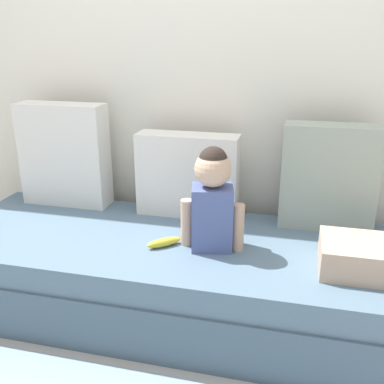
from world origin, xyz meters
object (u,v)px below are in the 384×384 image
(throw_pillow_right, at_px, (329,177))
(throw_pillow_center, at_px, (188,175))
(couch, at_px, (172,274))
(toddler, at_px, (212,198))
(banana, at_px, (164,242))
(throw_pillow_left, at_px, (65,155))
(folded_blanket, at_px, (369,258))

(throw_pillow_right, bearing_deg, throw_pillow_center, 180.00)
(couch, xyz_separation_m, toddler, (0.21, -0.04, 0.44))
(throw_pillow_right, height_order, banana, throw_pillow_right)
(toddler, bearing_deg, throw_pillow_right, 35.51)
(throw_pillow_left, bearing_deg, banana, -30.14)
(folded_blanket, bearing_deg, throw_pillow_right, 110.61)
(couch, distance_m, banana, 0.23)
(throw_pillow_right, relative_size, toddler, 1.10)
(throw_pillow_center, bearing_deg, couch, -90.00)
(banana, bearing_deg, folded_blanket, -1.34)
(throw_pillow_left, height_order, banana, throw_pillow_left)
(banana, xyz_separation_m, folded_blanket, (0.90, -0.02, 0.05))
(couch, bearing_deg, throw_pillow_right, 24.41)
(couch, xyz_separation_m, banana, (-0.01, -0.09, 0.22))
(throw_pillow_right, xyz_separation_m, banana, (-0.73, -0.41, -0.25))
(throw_pillow_left, relative_size, folded_blanket, 1.45)
(couch, distance_m, throw_pillow_left, 0.93)
(banana, height_order, folded_blanket, folded_blanket)
(toddler, height_order, banana, toddler)
(throw_pillow_right, xyz_separation_m, toddler, (-0.52, -0.37, -0.02))
(throw_pillow_center, xyz_separation_m, folded_blanket, (0.89, -0.44, -0.16))
(throw_pillow_left, distance_m, banana, 0.87)
(throw_pillow_center, relative_size, throw_pillow_right, 1.02)
(couch, distance_m, throw_pillow_right, 0.92)
(toddler, bearing_deg, couch, 169.31)
(throw_pillow_left, height_order, throw_pillow_right, throw_pillow_left)
(throw_pillow_right, bearing_deg, banana, -150.52)
(banana, bearing_deg, throw_pillow_center, 88.67)
(throw_pillow_right, distance_m, folded_blanket, 0.51)
(throw_pillow_center, height_order, throw_pillow_right, throw_pillow_right)
(couch, relative_size, banana, 13.74)
(throw_pillow_center, distance_m, banana, 0.46)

